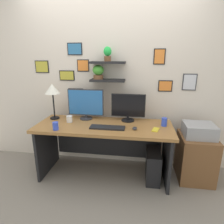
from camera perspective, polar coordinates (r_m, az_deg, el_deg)
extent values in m
plane|color=gray|center=(2.84, -2.26, -18.25)|extent=(8.00, 8.00, 0.00)
cube|color=beige|center=(2.78, -0.90, 10.96)|extent=(4.40, 0.04, 2.70)
cube|color=black|center=(2.67, -1.31, 9.58)|extent=(0.48, 0.20, 0.03)
cube|color=black|center=(2.65, -1.34, 14.77)|extent=(0.48, 0.20, 0.03)
cylinder|color=brown|center=(2.65, -1.35, 15.82)|extent=(0.09, 0.09, 0.07)
ellipsoid|color=green|center=(2.65, -1.37, 17.90)|extent=(0.11, 0.11, 0.12)
cylinder|color=brown|center=(2.69, -4.15, 10.51)|extent=(0.14, 0.14, 0.06)
ellipsoid|color=green|center=(2.68, -4.20, 12.56)|extent=(0.15, 0.15, 0.14)
cube|color=black|center=(2.72, 14.17, 15.97)|extent=(0.15, 0.02, 0.21)
cube|color=orange|center=(2.71, 14.19, 15.97)|extent=(0.13, 0.00, 0.18)
cube|color=black|center=(2.92, -10.81, 5.22)|extent=(0.23, 0.02, 0.19)
cube|color=silver|center=(2.92, -10.87, 5.18)|extent=(0.21, 0.00, 0.16)
cube|color=black|center=(3.08, -20.42, 12.73)|extent=(0.21, 0.02, 0.18)
cube|color=gold|center=(3.07, -20.50, 12.71)|extent=(0.19, 0.00, 0.15)
cube|color=black|center=(2.76, 15.82, 7.61)|extent=(0.19, 0.02, 0.16)
cube|color=orange|center=(2.75, 15.84, 7.58)|extent=(0.17, 0.00, 0.13)
cube|color=black|center=(2.87, -11.19, 18.23)|extent=(0.22, 0.02, 0.17)
cube|color=teal|center=(2.86, -11.26, 18.24)|extent=(0.19, 0.00, 0.14)
cube|color=#2D2D33|center=(2.82, 22.42, 8.38)|extent=(0.18, 0.02, 0.23)
cube|color=silver|center=(2.81, 22.46, 8.35)|extent=(0.16, 0.00, 0.20)
cube|color=black|center=(2.83, -8.74, 13.74)|extent=(0.18, 0.02, 0.17)
cube|color=orange|center=(2.83, -8.79, 13.73)|extent=(0.15, 0.00, 0.15)
cube|color=black|center=(2.93, -13.47, 10.70)|extent=(0.23, 0.02, 0.15)
cube|color=gold|center=(2.92, -13.54, 10.68)|extent=(0.21, 0.00, 0.12)
cube|color=#9E6B38|center=(2.50, -2.44, -4.34)|extent=(1.79, 0.68, 0.04)
cube|color=black|center=(2.91, -19.00, -10.19)|extent=(0.04, 0.62, 0.71)
cube|color=black|center=(2.65, 16.20, -12.72)|extent=(0.04, 0.62, 0.71)
cube|color=black|center=(2.90, -1.26, -8.54)|extent=(1.59, 0.02, 0.50)
cylinder|color=#2D2D33|center=(2.75, -7.83, -1.90)|extent=(0.18, 0.18, 0.02)
cylinder|color=#2D2D33|center=(2.74, -7.86, -1.22)|extent=(0.03, 0.03, 0.05)
cube|color=#2D2D33|center=(2.69, -7.97, 2.92)|extent=(0.51, 0.02, 0.37)
cube|color=#2866B2|center=(2.68, -8.04, 2.85)|extent=(0.49, 0.00, 0.35)
cylinder|color=black|center=(2.65, 4.82, -2.50)|extent=(0.18, 0.18, 0.02)
cylinder|color=black|center=(2.64, 4.84, -1.73)|extent=(0.03, 0.03, 0.06)
cube|color=black|center=(2.60, 4.94, 2.01)|extent=(0.47, 0.02, 0.32)
cube|color=black|center=(2.59, 4.93, 1.94)|extent=(0.44, 0.00, 0.29)
cube|color=black|center=(2.37, -1.42, -4.71)|extent=(0.44, 0.14, 0.02)
ellipsoid|color=#2D2D33|center=(2.35, 6.90, -4.91)|extent=(0.06, 0.09, 0.03)
cylinder|color=black|center=(2.86, -16.91, -1.73)|extent=(0.13, 0.13, 0.02)
cylinder|color=black|center=(2.81, -17.22, 1.85)|extent=(0.02, 0.02, 0.35)
cone|color=white|center=(2.76, -17.65, 6.72)|extent=(0.21, 0.21, 0.14)
cube|color=yellow|center=(2.38, 13.07, -5.22)|extent=(0.11, 0.15, 0.01)
cylinder|color=white|center=(2.64, -12.78, -2.08)|extent=(0.08, 0.08, 0.09)
cylinder|color=blue|center=(2.41, -16.73, -4.07)|extent=(0.07, 0.07, 0.10)
cylinder|color=blue|center=(2.52, 15.53, -2.92)|extent=(0.07, 0.07, 0.11)
cube|color=brown|center=(2.85, 23.89, -12.43)|extent=(0.44, 0.50, 0.62)
cube|color=#9E9EA3|center=(2.69, 24.85, -5.04)|extent=(0.38, 0.34, 0.17)
cube|color=black|center=(2.69, 12.27, -15.57)|extent=(0.18, 0.40, 0.42)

